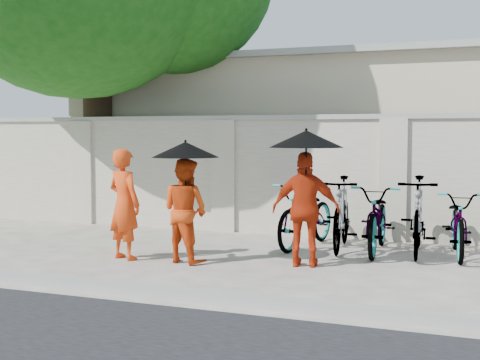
% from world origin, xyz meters
% --- Properties ---
extents(ground, '(80.00, 80.00, 0.00)m').
position_xyz_m(ground, '(0.00, 0.00, 0.00)').
color(ground, beige).
extents(kerb, '(40.00, 0.16, 0.12)m').
position_xyz_m(kerb, '(0.00, -1.70, 0.06)').
color(kerb, gray).
rests_on(kerb, ground).
extents(compound_wall, '(20.00, 0.30, 2.00)m').
position_xyz_m(compound_wall, '(1.00, 3.20, 1.00)').
color(compound_wall, beige).
rests_on(compound_wall, ground).
extents(building_behind, '(14.00, 6.00, 3.20)m').
position_xyz_m(building_behind, '(2.00, 7.00, 1.60)').
color(building_behind, '#C6B192').
rests_on(building_behind, ground).
extents(monk_left, '(0.66, 0.54, 1.55)m').
position_xyz_m(monk_left, '(-1.25, 0.08, 0.78)').
color(monk_left, '#E03E10').
rests_on(monk_left, ground).
extents(monk_center, '(0.82, 0.71, 1.43)m').
position_xyz_m(monk_center, '(-0.36, 0.20, 0.71)').
color(monk_center, '#CE3D0E').
rests_on(monk_center, ground).
extents(parasol_center, '(0.91, 0.91, 0.84)m').
position_xyz_m(parasol_center, '(-0.31, 0.12, 1.54)').
color(parasol_center, black).
rests_on(parasol_center, ground).
extents(monk_right, '(0.95, 0.53, 1.52)m').
position_xyz_m(monk_right, '(1.25, 0.51, 0.76)').
color(monk_right, '#B6290C').
rests_on(monk_right, ground).
extents(parasol_right, '(0.98, 0.98, 0.94)m').
position_xyz_m(parasol_right, '(1.27, 0.43, 1.69)').
color(parasol_right, black).
rests_on(parasol_right, ground).
extents(bike_0, '(0.92, 1.99, 1.01)m').
position_xyz_m(bike_0, '(0.85, 1.99, 0.50)').
color(bike_0, '#9799AB').
rests_on(bike_0, ground).
extents(bike_1, '(0.74, 1.90, 1.11)m').
position_xyz_m(bike_1, '(1.41, 1.91, 0.56)').
color(bike_1, '#9799AB').
rests_on(bike_1, ground).
extents(bike_2, '(0.82, 1.99, 1.02)m').
position_xyz_m(bike_2, '(1.97, 1.89, 0.51)').
color(bike_2, '#9799AB').
rests_on(bike_2, ground).
extents(bike_3, '(0.69, 1.94, 1.14)m').
position_xyz_m(bike_3, '(2.53, 1.92, 0.57)').
color(bike_3, '#9799AB').
rests_on(bike_3, ground).
extents(bike_4, '(0.86, 1.90, 0.96)m').
position_xyz_m(bike_4, '(3.10, 1.98, 0.48)').
color(bike_4, '#9799AB').
rests_on(bike_4, ground).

